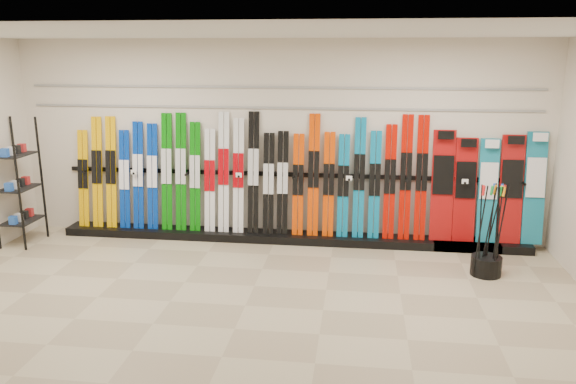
# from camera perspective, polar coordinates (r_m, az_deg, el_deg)

# --- Properties ---
(floor) EXTENTS (8.00, 8.00, 0.00)m
(floor) POSITION_cam_1_polar(r_m,az_deg,el_deg) (6.55, -4.36, -11.44)
(floor) COLOR gray
(floor) RESTS_ON ground
(back_wall) EXTENTS (8.00, 0.00, 8.00)m
(back_wall) POSITION_cam_1_polar(r_m,az_deg,el_deg) (8.47, -1.14, 5.18)
(back_wall) COLOR beige
(back_wall) RESTS_ON floor
(ceiling) EXTENTS (8.00, 8.00, 0.00)m
(ceiling) POSITION_cam_1_polar(r_m,az_deg,el_deg) (5.91, -4.92, 15.81)
(ceiling) COLOR silver
(ceiling) RESTS_ON back_wall
(ski_rack_base) EXTENTS (8.00, 0.40, 0.12)m
(ski_rack_base) POSITION_cam_1_polar(r_m,az_deg,el_deg) (8.58, 0.19, -4.63)
(ski_rack_base) COLOR black
(ski_rack_base) RESTS_ON floor
(skis) EXTENTS (5.37, 0.26, 1.83)m
(skis) POSITION_cam_1_polar(r_m,az_deg,el_deg) (8.50, -4.19, 1.44)
(skis) COLOR #E9A800
(skis) RESTS_ON ski_rack_base
(snowboards) EXTENTS (1.59, 0.25, 1.60)m
(snowboards) POSITION_cam_1_polar(r_m,az_deg,el_deg) (8.56, 19.61, 0.31)
(snowboards) COLOR #990C0C
(snowboards) RESTS_ON ski_rack_base
(accessory_rack) EXTENTS (0.40, 0.60, 1.87)m
(accessory_rack) POSITION_cam_1_polar(r_m,az_deg,el_deg) (9.18, -25.75, 0.89)
(accessory_rack) COLOR black
(accessory_rack) RESTS_ON floor
(pole_bin) EXTENTS (0.39, 0.39, 0.25)m
(pole_bin) POSITION_cam_1_polar(r_m,az_deg,el_deg) (7.75, 19.46, -7.07)
(pole_bin) COLOR black
(pole_bin) RESTS_ON floor
(ski_poles) EXTENTS (0.39, 0.28, 1.18)m
(ski_poles) POSITION_cam_1_polar(r_m,az_deg,el_deg) (7.58, 20.04, -3.71)
(ski_poles) COLOR black
(ski_poles) RESTS_ON pole_bin
(slatwall_rail_0) EXTENTS (7.60, 0.02, 0.03)m
(slatwall_rail_0) POSITION_cam_1_polar(r_m,az_deg,el_deg) (8.39, -1.17, 8.54)
(slatwall_rail_0) COLOR gray
(slatwall_rail_0) RESTS_ON back_wall
(slatwall_rail_1) EXTENTS (7.60, 0.02, 0.03)m
(slatwall_rail_1) POSITION_cam_1_polar(r_m,az_deg,el_deg) (8.36, -1.18, 10.58)
(slatwall_rail_1) COLOR gray
(slatwall_rail_1) RESTS_ON back_wall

